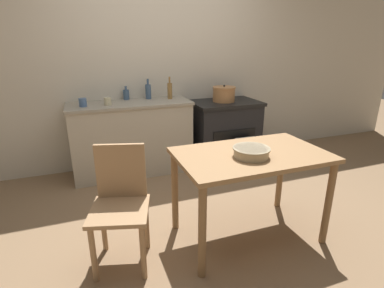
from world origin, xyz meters
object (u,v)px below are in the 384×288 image
at_px(chair, 121,202).
at_px(work_table, 251,165).
at_px(stove, 224,131).
at_px(flour_sack, 247,155).
at_px(mixing_bowl_large, 251,152).
at_px(cup_center, 108,101).
at_px(bottle_left, 170,90).
at_px(cup_center_left, 83,103).
at_px(stock_pot, 224,94).
at_px(bottle_far_left, 148,91).
at_px(bottle_mid_left, 126,94).

bearing_deg(chair, work_table, 11.52).
bearing_deg(stove, flour_sack, -76.73).
relative_size(mixing_bowl_large, cup_center, 3.31).
xyz_separation_m(chair, bottle_left, (0.86, 1.63, 0.51)).
height_order(stove, cup_center, cup_center).
xyz_separation_m(work_table, chair, (-1.01, 0.08, -0.17)).
height_order(flour_sack, cup_center_left, cup_center_left).
height_order(chair, stock_pot, stock_pot).
bearing_deg(stock_pot, cup_center, -178.36).
bearing_deg(cup_center_left, bottle_far_left, 15.41).
bearing_deg(chair, stove, 60.24).
distance_m(bottle_mid_left, cup_center_left, 0.57).
relative_size(flour_sack, stock_pot, 1.41).
distance_m(bottle_far_left, cup_center_left, 0.81).
distance_m(flour_sack, mixing_bowl_large, 1.54).
distance_m(chair, bottle_left, 1.91).
relative_size(stove, mixing_bowl_large, 3.15).
relative_size(stock_pot, bottle_mid_left, 1.82).
distance_m(work_table, mixing_bowl_large, 0.17).
xyz_separation_m(bottle_far_left, bottle_left, (0.25, -0.09, 0.01)).
distance_m(bottle_left, bottle_mid_left, 0.54).
height_order(work_table, flour_sack, work_table).
distance_m(work_table, bottle_mid_left, 1.99).
height_order(work_table, stock_pot, stock_pot).
relative_size(stove, work_table, 0.75).
bearing_deg(flour_sack, work_table, -120.31).
bearing_deg(bottle_left, cup_center_left, -173.25).
relative_size(mixing_bowl_large, bottle_far_left, 1.14).
height_order(bottle_left, cup_center, bottle_left).
bearing_deg(bottle_mid_left, flour_sack, -26.88).
bearing_deg(flour_sack, stock_pot, 105.95).
distance_m(work_table, stock_pot, 1.73).
relative_size(work_table, bottle_mid_left, 7.14).
bearing_deg(chair, bottle_left, 78.28).
bearing_deg(work_table, stock_pot, 71.22).
xyz_separation_m(stove, chair, (-1.58, -1.54, 0.06)).
height_order(bottle_far_left, bottle_left, bottle_left).
distance_m(stock_pot, bottle_mid_left, 1.24).
relative_size(stock_pot, mixing_bowl_large, 1.06).
bearing_deg(flour_sack, mixing_bowl_large, -120.56).
bearing_deg(stove, chair, -135.86).
xyz_separation_m(work_table, cup_center, (-0.92, 1.57, 0.28)).
distance_m(stock_pot, cup_center, 1.47).
bearing_deg(stock_pot, bottle_far_left, 169.21).
bearing_deg(cup_center_left, chair, -83.56).
distance_m(stove, cup_center, 1.58).
bearing_deg(work_table, mixing_bowl_large, -124.60).
bearing_deg(stove, cup_center_left, -178.93).
relative_size(chair, mixing_bowl_large, 3.12).
bearing_deg(work_table, cup_center, 120.23).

